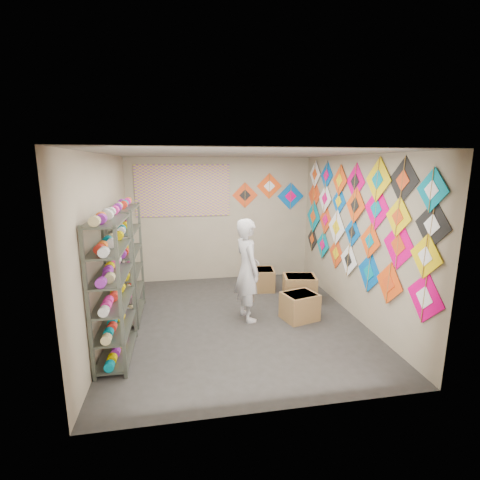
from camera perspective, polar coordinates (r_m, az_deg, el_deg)
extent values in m
plane|color=#2C2926|center=(5.98, -0.46, -12.92)|extent=(4.50, 4.50, 0.00)
plane|color=tan|center=(7.73, -3.22, 3.35)|extent=(4.00, 0.00, 4.00)
plane|color=tan|center=(3.43, 5.75, -8.18)|extent=(4.00, 0.00, 4.00)
plane|color=tan|center=(5.58, -21.19, -0.93)|extent=(0.00, 4.50, 4.50)
plane|color=tan|center=(6.18, 18.13, 0.51)|extent=(0.00, 4.50, 4.50)
plane|color=gray|center=(5.41, -0.51, 13.92)|extent=(4.50, 4.50, 0.00)
cube|color=#4C5147|center=(4.85, -20.16, -7.72)|extent=(0.40, 1.10, 1.90)
cube|color=#4C5147|center=(6.07, -18.06, -3.58)|extent=(0.40, 1.10, 1.90)
cylinder|color=#FF27A7|center=(4.37, -21.33, -8.66)|extent=(0.12, 0.10, 0.12)
cylinder|color=orange|center=(4.55, -20.87, -7.81)|extent=(0.12, 0.10, 0.12)
cylinder|color=#DEC300|center=(4.73, -20.44, -7.02)|extent=(0.12, 0.10, 0.12)
cylinder|color=silver|center=(4.90, -20.05, -6.29)|extent=(0.12, 0.10, 0.12)
cylinder|color=red|center=(5.08, -19.68, -5.62)|extent=(0.12, 0.10, 0.12)
cylinder|color=purple|center=(5.27, -19.34, -4.99)|extent=(0.12, 0.10, 0.12)
cylinder|color=tan|center=(5.59, -18.79, -3.97)|extent=(0.12, 0.10, 0.12)
cylinder|color=#037C94|center=(5.77, -18.51, -3.44)|extent=(0.12, 0.10, 0.12)
cylinder|color=#FF27A7|center=(5.95, -18.24, -2.95)|extent=(0.12, 0.10, 0.12)
cylinder|color=orange|center=(6.14, -18.00, -2.49)|extent=(0.12, 0.10, 0.12)
cylinder|color=#DEC300|center=(6.32, -17.76, -2.05)|extent=(0.12, 0.10, 0.12)
cylinder|color=silver|center=(6.51, -17.54, -1.64)|extent=(0.12, 0.10, 0.12)
cube|color=#E80071|center=(4.79, 28.08, -8.35)|extent=(0.02, 0.66, 0.66)
cube|color=#FB4F12|center=(5.33, 23.27, -6.52)|extent=(0.03, 0.62, 0.62)
cube|color=#0359B9|center=(5.78, 20.44, -4.98)|extent=(0.03, 0.66, 0.66)
cube|color=white|center=(6.31, 17.39, -3.15)|extent=(0.02, 0.58, 0.59)
cube|color=#E94616|center=(6.78, 15.50, -2.14)|extent=(0.01, 0.59, 0.59)
cube|color=#0086A2|center=(7.29, 13.41, -0.75)|extent=(0.03, 0.58, 0.58)
cube|color=black|center=(7.85, 11.79, 0.17)|extent=(0.02, 0.55, 0.55)
cube|color=yellow|center=(4.67, 28.18, -2.38)|extent=(0.01, 0.56, 0.56)
cube|color=#E80071|center=(5.11, 24.58, -0.80)|extent=(0.01, 0.69, 0.69)
cube|color=#FB4F12|center=(5.67, 20.55, -0.13)|extent=(0.03, 0.56, 0.56)
cube|color=#0359B9|center=(6.19, 17.96, 1.25)|extent=(0.02, 0.52, 0.52)
cube|color=white|center=(6.69, 15.54, 2.01)|extent=(0.02, 0.67, 0.67)
cube|color=#E94616|center=(7.17, 13.87, 3.24)|extent=(0.03, 0.58, 0.58)
cube|color=#0086A2|center=(7.72, 11.95, 3.78)|extent=(0.01, 0.70, 0.70)
cube|color=black|center=(4.59, 29.04, 2.14)|extent=(0.03, 0.60, 0.60)
cube|color=yellow|center=(5.07, 24.51, 3.47)|extent=(0.03, 0.55, 0.55)
cube|color=#E80071|center=(5.54, 21.50, 4.83)|extent=(0.03, 0.67, 0.67)
cube|color=#FB4F12|center=(6.05, 18.39, 5.43)|extent=(0.04, 0.61, 0.61)
cube|color=#0359B9|center=(6.63, 15.92, 6.14)|extent=(0.03, 0.54, 0.54)
cube|color=white|center=(7.15, 13.78, 6.65)|extent=(0.03, 0.58, 0.58)
cube|color=#E94616|center=(7.71, 12.09, 7.24)|extent=(0.04, 0.66, 0.66)
cube|color=#0086A2|center=(4.57, 29.00, 7.20)|extent=(0.01, 0.53, 0.53)
cube|color=black|center=(5.03, 25.22, 8.86)|extent=(0.03, 0.63, 0.63)
cube|color=yellow|center=(5.49, 21.69, 9.19)|extent=(0.03, 0.66, 0.66)
cube|color=#E80071|center=(6.11, 18.41, 9.09)|extent=(0.02, 0.61, 0.61)
cube|color=#FB4F12|center=(6.58, 16.05, 9.41)|extent=(0.02, 0.56, 0.56)
cube|color=#0359B9|center=(7.15, 14.03, 10.27)|extent=(0.04, 0.57, 0.57)
cube|color=white|center=(7.65, 12.21, 10.51)|extent=(0.01, 0.58, 0.58)
cube|color=#E94616|center=(7.74, 0.82, 7.36)|extent=(0.57, 0.02, 0.57)
cube|color=#FB4F12|center=(7.84, 4.83, 8.80)|extent=(0.57, 0.02, 0.57)
cube|color=#0359B9|center=(8.00, 8.29, 7.12)|extent=(0.62, 0.02, 0.62)
cube|color=#88489D|center=(7.59, -9.33, 7.99)|extent=(2.00, 0.01, 1.10)
imported|color=beige|center=(5.72, 1.21, -4.92)|extent=(0.79, 0.66, 1.71)
cube|color=olive|center=(5.99, 9.76, -10.68)|extent=(0.64, 0.58, 0.45)
cube|color=olive|center=(6.77, 9.74, -7.80)|extent=(0.67, 0.59, 0.49)
cube|color=olive|center=(7.26, 3.74, -6.45)|extent=(0.52, 0.56, 0.44)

